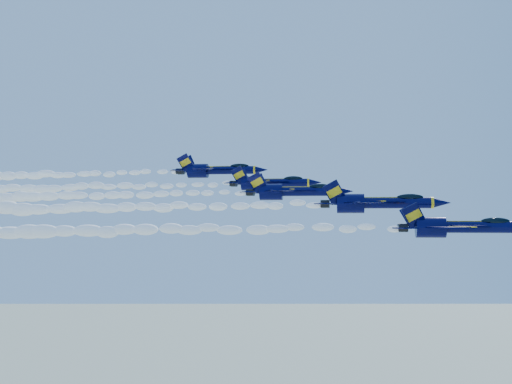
# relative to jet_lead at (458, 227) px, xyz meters

# --- Properties ---
(jet_lead) EXTENTS (14.96, 12.27, 5.56)m
(jet_lead) POSITION_rel_jet_lead_xyz_m (0.00, 0.00, 0.00)
(jet_lead) COLOR #030430
(smoke_trail_jet_lead) EXTENTS (52.07, 1.91, 1.72)m
(smoke_trail_jet_lead) POSITION_rel_jet_lead_xyz_m (-32.43, -0.00, -0.44)
(smoke_trail_jet_lead) COLOR white
(jet_second) EXTENTS (16.44, 13.49, 6.11)m
(jet_second) POSITION_rel_jet_lead_xyz_m (-8.38, 9.58, 2.95)
(jet_second) COLOR #030430
(smoke_trail_jet_second) EXTENTS (52.07, 2.10, 1.89)m
(smoke_trail_jet_second) POSITION_rel_jet_lead_xyz_m (-41.44, 9.58, 2.49)
(smoke_trail_jet_second) COLOR white
(jet_third) EXTENTS (15.87, 13.02, 5.90)m
(jet_third) POSITION_rel_jet_lead_xyz_m (-20.12, 18.78, 4.95)
(jet_third) COLOR #030430
(smoke_trail_jet_third) EXTENTS (52.07, 2.02, 1.82)m
(smoke_trail_jet_third) POSITION_rel_jet_lead_xyz_m (-52.94, 18.78, 4.49)
(smoke_trail_jet_third) COLOR white
(jet_fourth) EXTENTS (15.37, 12.61, 5.71)m
(jet_fourth) POSITION_rel_jet_lead_xyz_m (-24.91, 28.69, 6.91)
(jet_fourth) COLOR #030430
(smoke_trail_jet_fourth) EXTENTS (52.07, 1.96, 1.76)m
(smoke_trail_jet_fourth) POSITION_rel_jet_lead_xyz_m (-57.52, 28.69, 6.46)
(smoke_trail_jet_fourth) COLOR white
(jet_fifth) EXTENTS (17.24, 14.14, 6.41)m
(jet_fifth) POSITION_rel_jet_lead_xyz_m (-36.18, 37.60, 9.89)
(jet_fifth) COLOR #030430
(smoke_trail_jet_fifth) EXTENTS (52.07, 2.20, 1.98)m
(smoke_trail_jet_fifth) POSITION_rel_jet_lead_xyz_m (-69.58, 37.60, 9.43)
(smoke_trail_jet_fifth) COLOR white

